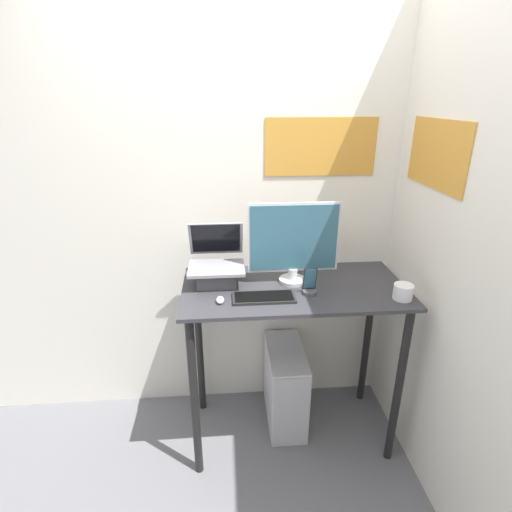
# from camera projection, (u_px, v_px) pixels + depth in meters

# --- Properties ---
(ground_plane) EXTENTS (12.00, 12.00, 0.00)m
(ground_plane) POSITION_uv_depth(u_px,v_px,m) (297.00, 471.00, 2.22)
(ground_plane) COLOR slate
(wall_back) EXTENTS (6.00, 0.06, 2.60)m
(wall_back) POSITION_uv_depth(u_px,v_px,m) (285.00, 211.00, 2.36)
(wall_back) COLOR silver
(wall_back) RESTS_ON ground_plane
(wall_side_right) EXTENTS (0.06, 6.00, 2.60)m
(wall_side_right) POSITION_uv_depth(u_px,v_px,m) (457.00, 249.00, 1.78)
(wall_side_right) COLOR silver
(wall_side_right) RESTS_ON ground_plane
(desk) EXTENTS (1.18, 0.59, 1.00)m
(desk) POSITION_uv_depth(u_px,v_px,m) (293.00, 316.00, 2.19)
(desk) COLOR #333338
(desk) RESTS_ON ground_plane
(laptop) EXTENTS (0.29, 0.32, 0.31)m
(laptop) POSITION_uv_depth(u_px,v_px,m) (217.00, 268.00, 2.13)
(laptop) COLOR #4C4C51
(laptop) RESTS_ON desk
(monitor) EXTENTS (0.48, 0.15, 0.44)m
(monitor) POSITION_uv_depth(u_px,v_px,m) (294.00, 243.00, 2.09)
(monitor) COLOR silver
(monitor) RESTS_ON desk
(keyboard) EXTENTS (0.31, 0.13, 0.02)m
(keyboard) POSITION_uv_depth(u_px,v_px,m) (264.00, 297.00, 1.98)
(keyboard) COLOR black
(keyboard) RESTS_ON desk
(mouse) EXTENTS (0.04, 0.06, 0.03)m
(mouse) POSITION_uv_depth(u_px,v_px,m) (220.00, 300.00, 1.95)
(mouse) COLOR white
(mouse) RESTS_ON desk
(cell_phone) EXTENTS (0.07, 0.07, 0.14)m
(cell_phone) POSITION_uv_depth(u_px,v_px,m) (310.00, 286.00, 2.03)
(cell_phone) COLOR #4C4C51
(cell_phone) RESTS_ON desk
(computer_tower) EXTENTS (0.22, 0.47, 0.51)m
(computer_tower) POSITION_uv_depth(u_px,v_px,m) (285.00, 385.00, 2.49)
(computer_tower) COLOR silver
(computer_tower) RESTS_ON ground_plane
(mug) EXTENTS (0.10, 0.10, 0.08)m
(mug) POSITION_uv_depth(u_px,v_px,m) (403.00, 292.00, 1.97)
(mug) COLOR white
(mug) RESTS_ON desk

